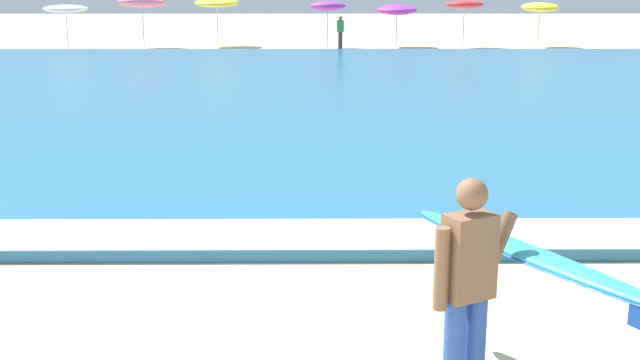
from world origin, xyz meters
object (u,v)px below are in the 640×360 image
beach_umbrella_0 (66,9)px  beach_umbrella_4 (397,10)px  surfer_with_board (495,271)px  beach_umbrella_1 (142,3)px  beach_umbrella_2 (217,3)px  beach_umbrella_6 (540,7)px  beach_umbrella_3 (328,6)px  beachgoer_near_row_left (340,32)px  beach_umbrella_5 (464,5)px

beach_umbrella_0 → beach_umbrella_4: bearing=4.0°
surfer_with_board → beach_umbrella_1: 34.50m
beach_umbrella_4 → beach_umbrella_2: bearing=177.3°
surfer_with_board → beach_umbrella_6: beach_umbrella_6 is taller
beach_umbrella_2 → beach_umbrella_3: 5.54m
beach_umbrella_6 → beachgoer_near_row_left: beach_umbrella_6 is taller
beach_umbrella_0 → beach_umbrella_2: bearing=12.2°
beach_umbrella_2 → beach_umbrella_4: (8.77, -0.41, -0.33)m
beach_umbrella_2 → beach_umbrella_5: size_ratio=1.05×
beach_umbrella_3 → beachgoer_near_row_left: (0.58, -1.06, -1.14)m
surfer_with_board → beachgoer_near_row_left: bearing=90.1°
beach_umbrella_4 → beach_umbrella_6: size_ratio=0.96×
beach_umbrella_3 → beachgoer_near_row_left: bearing=-61.4°
beach_umbrella_1 → beachgoer_near_row_left: beach_umbrella_1 is taller
beach_umbrella_2 → beach_umbrella_4: beach_umbrella_2 is taller
beach_umbrella_1 → beach_umbrella_3: beach_umbrella_1 is taller
beach_umbrella_6 → beach_umbrella_5: bearing=-173.6°
beach_umbrella_3 → beach_umbrella_6: beach_umbrella_3 is taller
surfer_with_board → beach_umbrella_5: size_ratio=1.08×
surfer_with_board → beach_umbrella_1: size_ratio=1.00×
beach_umbrella_4 → beachgoer_near_row_left: beach_umbrella_4 is taller
surfer_with_board → beach_umbrella_5: bearing=79.9°
beach_umbrella_2 → beach_umbrella_4: size_ratio=1.14×
beach_umbrella_4 → beach_umbrella_5: beach_umbrella_5 is taller
beach_umbrella_1 → beach_umbrella_5: 15.37m
beach_umbrella_0 → beach_umbrella_5: 18.90m
beach_umbrella_2 → beach_umbrella_4: 8.79m
beach_umbrella_2 → beach_umbrella_6: beach_umbrella_2 is taller
surfer_with_board → beach_umbrella_4: beach_umbrella_4 is taller
beach_umbrella_1 → beach_umbrella_6: bearing=2.0°
beach_umbrella_2 → beach_umbrella_3: (5.40, -1.24, -0.13)m
beach_umbrella_6 → beach_umbrella_4: bearing=179.5°
beach_umbrella_2 → beach_umbrella_1: bearing=-161.4°
beach_umbrella_3 → beach_umbrella_4: (3.37, 0.82, -0.20)m
beach_umbrella_0 → beach_umbrella_4: 15.74m
beach_umbrella_2 → beachgoer_near_row_left: 6.52m
beach_umbrella_0 → beach_umbrella_2: beach_umbrella_2 is taller
beach_umbrella_1 → beach_umbrella_4: size_ratio=1.18×
beach_umbrella_0 → beach_umbrella_5: (18.89, 0.61, 0.18)m
beach_umbrella_1 → beach_umbrella_3: 8.81m
surfer_with_board → beach_umbrella_2: 34.86m
surfer_with_board → beach_umbrella_0: size_ratio=1.19×
surfer_with_board → beach_umbrella_4: size_ratio=1.18×
beach_umbrella_6 → beach_umbrella_1: bearing=-178.0°
beach_umbrella_0 → beach_umbrella_6: beach_umbrella_6 is taller
surfer_with_board → beach_umbrella_4: 34.03m
beach_umbrella_2 → beach_umbrella_6: (15.72, -0.47, -0.21)m
surfer_with_board → beachgoer_near_row_left: surfer_with_board is taller
beach_umbrella_1 → beach_umbrella_3: size_ratio=1.10×
beachgoer_near_row_left → beach_umbrella_4: bearing=33.9°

